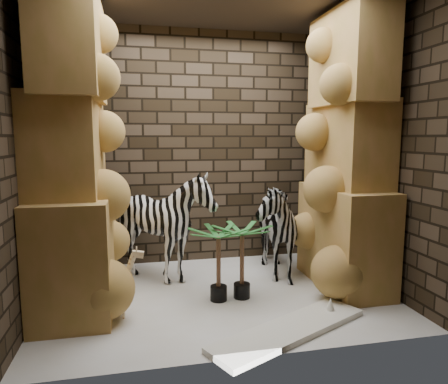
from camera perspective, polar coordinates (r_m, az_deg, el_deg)
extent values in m
plane|color=white|center=(4.37, -0.72, -14.31)|extent=(3.50, 3.50, 0.00)
plane|color=black|center=(5.28, -3.45, 6.21)|extent=(3.50, 0.00, 3.50)
plane|color=black|center=(2.84, 4.24, 4.84)|extent=(3.50, 0.00, 3.50)
plane|color=black|center=(4.09, -25.69, 5.00)|extent=(0.00, 3.00, 3.00)
plane|color=black|center=(4.72, 20.66, 5.54)|extent=(0.00, 3.00, 3.00)
imported|color=white|center=(4.86, 6.28, -3.78)|extent=(0.67, 1.17, 1.35)
imported|color=white|center=(4.65, -8.42, -5.50)|extent=(1.04, 1.29, 1.16)
cube|color=white|center=(3.64, 9.33, -18.72)|extent=(1.57, 1.03, 0.05)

